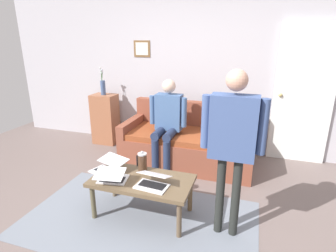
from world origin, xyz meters
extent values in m
plane|color=#6C5D59|center=(0.00, 0.00, 0.00)|extent=(7.68, 7.68, 0.00)
cube|color=slate|center=(0.10, 0.01, 0.00)|extent=(2.40, 1.40, 0.01)
cube|color=#B3B0B8|center=(0.00, -2.20, 1.35)|extent=(7.04, 0.10, 2.70)
cube|color=brown|center=(0.95, -2.15, 1.65)|extent=(0.29, 0.02, 0.27)
cube|color=silver|center=(0.95, -2.14, 1.65)|extent=(0.22, 0.00, 0.21)
cube|color=white|center=(-1.61, -2.11, 1.02)|extent=(0.82, 0.05, 2.05)
sphere|color=tan|center=(-1.30, -2.07, 1.02)|extent=(0.06, 0.06, 0.06)
cube|color=brown|center=(-0.04, -1.47, 0.21)|extent=(1.91, 0.89, 0.42)
cube|color=brown|center=(-0.04, -1.45, 0.46)|extent=(1.67, 0.81, 0.08)
cube|color=brown|center=(-0.04, -1.85, 0.65)|extent=(1.91, 0.14, 0.46)
cube|color=brown|center=(-0.94, -1.47, 0.52)|extent=(0.12, 0.89, 0.20)
cube|color=brown|center=(0.85, -1.47, 0.52)|extent=(0.12, 0.89, 0.20)
cube|color=brown|center=(0.10, -0.09, 0.41)|extent=(1.05, 0.56, 0.04)
cylinder|color=brown|center=(-0.37, 0.13, 0.19)|extent=(0.05, 0.05, 0.39)
cylinder|color=brown|center=(0.57, 0.13, 0.19)|extent=(0.05, 0.05, 0.39)
cylinder|color=brown|center=(-0.37, -0.31, 0.19)|extent=(0.05, 0.05, 0.39)
cylinder|color=brown|center=(0.57, -0.31, 0.19)|extent=(0.05, 0.05, 0.39)
cube|color=silver|center=(0.38, 0.01, 0.43)|extent=(0.32, 0.27, 0.01)
cube|color=black|center=(0.38, 0.03, 0.44)|extent=(0.26, 0.17, 0.00)
cube|color=silver|center=(0.36, 0.10, 0.54)|extent=(0.32, 0.25, 0.05)
cube|color=white|center=(0.37, 0.10, 0.54)|extent=(0.29, 0.23, 0.05)
cube|color=silver|center=(-0.05, 0.02, 0.43)|extent=(0.33, 0.23, 0.01)
cube|color=black|center=(-0.05, 0.01, 0.44)|extent=(0.28, 0.15, 0.00)
cube|color=silver|center=(-0.06, -0.04, 0.53)|extent=(0.33, 0.21, 0.07)
cube|color=white|center=(-0.06, -0.04, 0.53)|extent=(0.30, 0.19, 0.06)
cube|color=silver|center=(0.53, -0.09, 0.43)|extent=(0.38, 0.31, 0.01)
cube|color=black|center=(0.53, -0.11, 0.44)|extent=(0.31, 0.21, 0.00)
cube|color=silver|center=(0.49, -0.21, 0.54)|extent=(0.38, 0.29, 0.04)
cube|color=#27272B|center=(0.49, -0.20, 0.54)|extent=(0.34, 0.26, 0.04)
cylinder|color=#4C3323|center=(0.17, -0.28, 0.52)|extent=(0.10, 0.10, 0.19)
cylinder|color=#B7B7BC|center=(0.17, -0.28, 0.62)|extent=(0.10, 0.10, 0.02)
sphere|color=#B2B2B7|center=(0.17, -0.28, 0.64)|extent=(0.03, 0.03, 0.03)
cube|color=black|center=(0.24, -0.28, 0.53)|extent=(0.01, 0.01, 0.13)
cube|color=#955A3D|center=(1.57, -1.85, 0.44)|extent=(0.42, 0.32, 0.89)
cylinder|color=#435983|center=(1.57, -1.85, 1.01)|extent=(0.08, 0.08, 0.24)
cylinder|color=#3D7038|center=(1.58, -1.87, 1.20)|extent=(0.03, 0.02, 0.15)
sphere|color=silver|center=(1.59, -1.88, 1.28)|extent=(0.04, 0.04, 0.04)
cylinder|color=#3D7038|center=(1.58, -1.87, 1.22)|extent=(0.02, 0.02, 0.17)
sphere|color=silver|center=(1.59, -1.88, 1.30)|extent=(0.05, 0.05, 0.05)
cylinder|color=#3D7038|center=(1.58, -1.84, 1.24)|extent=(0.02, 0.01, 0.22)
sphere|color=silver|center=(1.58, -1.83, 1.35)|extent=(0.03, 0.03, 0.03)
cylinder|color=#3D7038|center=(1.59, -1.86, 1.19)|extent=(0.01, 0.01, 0.12)
sphere|color=silver|center=(1.59, -1.86, 1.25)|extent=(0.04, 0.04, 0.04)
cylinder|color=#242724|center=(-0.86, -0.07, 0.40)|extent=(0.08, 0.08, 0.80)
cylinder|color=#242724|center=(-0.71, -0.08, 0.40)|extent=(0.08, 0.08, 0.80)
cube|color=#3E5387|center=(-0.78, -0.08, 1.09)|extent=(0.41, 0.18, 0.57)
cylinder|color=#3E5387|center=(-1.02, -0.07, 1.12)|extent=(0.08, 0.08, 0.48)
cylinder|color=#3E5387|center=(-0.54, -0.08, 1.12)|extent=(0.08, 0.08, 0.48)
sphere|color=tan|center=(-0.78, -0.08, 1.50)|extent=(0.18, 0.18, 0.18)
cylinder|color=#232D4A|center=(0.13, -1.01, 0.25)|extent=(0.10, 0.10, 0.50)
cylinder|color=#232D4A|center=(0.30, -1.01, 0.25)|extent=(0.10, 0.10, 0.50)
cylinder|color=#232D4A|center=(0.13, -1.19, 0.55)|extent=(0.12, 0.40, 0.12)
cylinder|color=#232D4A|center=(0.30, -1.19, 0.55)|extent=(0.12, 0.40, 0.12)
cube|color=#415F8E|center=(0.22, -1.37, 0.81)|extent=(0.37, 0.20, 0.52)
cylinder|color=#415F8E|center=(-0.02, -1.32, 0.84)|extent=(0.08, 0.08, 0.42)
cylinder|color=#415F8E|center=(0.46, -1.32, 0.84)|extent=(0.08, 0.08, 0.42)
sphere|color=beige|center=(0.22, -1.37, 1.19)|extent=(0.19, 0.19, 0.19)
camera|label=1|loc=(-0.93, 2.20, 1.82)|focal=28.81mm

